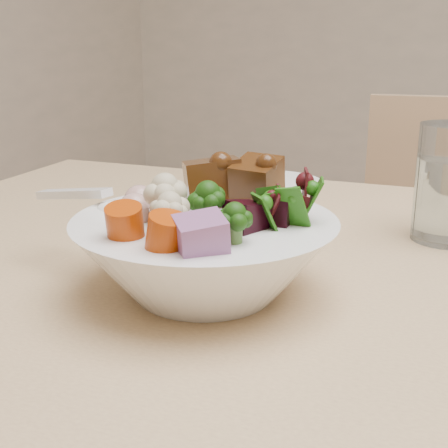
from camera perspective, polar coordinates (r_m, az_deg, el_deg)
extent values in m
cylinder|color=#DCB781|center=(1.29, -11.80, -12.49)|extent=(0.06, 0.06, 0.71)
cylinder|color=tan|center=(1.59, 12.71, -12.91)|extent=(0.03, 0.03, 0.40)
sphere|color=black|center=(0.55, -1.48, 1.19)|extent=(0.04, 0.04, 0.04)
sphere|color=beige|center=(0.56, -5.37, 1.69)|extent=(0.04, 0.04, 0.04)
cube|color=black|center=(0.56, 4.63, 0.94)|extent=(0.04, 0.04, 0.03)
cube|color=#8D5589|center=(0.49, -2.11, -1.29)|extent=(0.05, 0.06, 0.04)
cylinder|color=#B14304|center=(0.53, -9.04, -0.12)|extent=(0.04, 0.04, 0.03)
sphere|color=tan|center=(0.59, -8.17, 1.40)|extent=(0.03, 0.03, 0.03)
ellipsoid|color=white|center=(0.62, -9.41, 1.27)|extent=(0.06, 0.05, 0.02)
cube|color=white|center=(0.66, -13.63, 2.72)|extent=(0.10, 0.04, 0.02)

